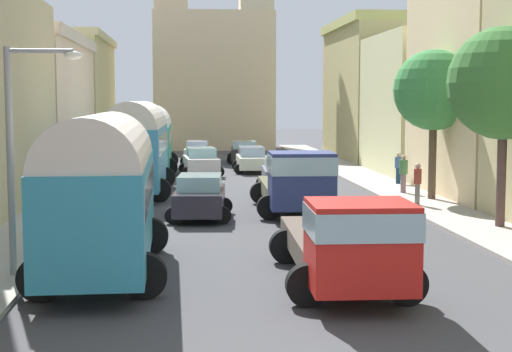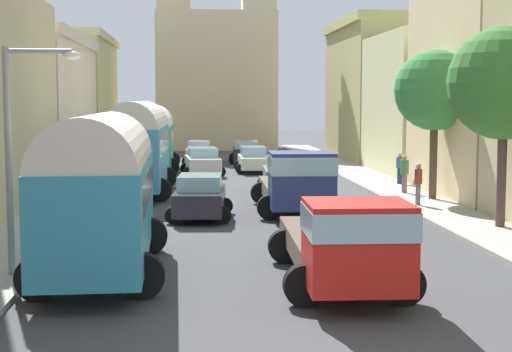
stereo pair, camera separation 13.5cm
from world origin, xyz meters
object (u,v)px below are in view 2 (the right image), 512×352
(car_5, at_px, (200,152))
(car_4, at_px, (202,161))
(parked_bus_1, at_px, (139,143))
(cargo_truck_1, at_px, (297,181))
(pedestrian_1, at_px, (418,182))
(pedestrian_3, at_px, (405,172))
(parked_bus_2, at_px, (151,135))
(car_1, at_px, (253,159))
(streetlamp_near, at_px, (20,139))
(parked_bus_0, at_px, (100,186))
(car_0, at_px, (282,174))
(cargo_truck_0, at_px, (344,240))
(car_3, at_px, (200,197))
(car_2, at_px, (246,152))
(pedestrian_2, at_px, (400,167))

(car_5, bearing_deg, car_4, -89.42)
(parked_bus_1, distance_m, car_5, 16.71)
(cargo_truck_1, relative_size, pedestrian_1, 4.08)
(car_4, xyz_separation_m, pedestrian_3, (8.87, -10.41, 0.25))
(parked_bus_2, bearing_deg, car_4, -38.11)
(parked_bus_2, relative_size, car_5, 1.99)
(parked_bus_1, bearing_deg, pedestrian_1, -26.16)
(car_5, bearing_deg, car_1, -62.56)
(cargo_truck_1, bearing_deg, car_1, 90.92)
(streetlamp_near, bearing_deg, parked_bus_2, 86.63)
(parked_bus_0, bearing_deg, parked_bus_1, 90.49)
(parked_bus_2, distance_m, streetlamp_near, 28.18)
(parked_bus_0, xyz_separation_m, pedestrian_1, (11.16, 10.82, -1.14))
(parked_bus_0, distance_m, car_0, 18.05)
(parked_bus_2, height_order, cargo_truck_0, parked_bus_2)
(car_5, bearing_deg, parked_bus_0, -94.87)
(cargo_truck_1, bearing_deg, car_3, -169.46)
(parked_bus_1, xyz_separation_m, streetlamp_near, (-1.64, -16.85, 1.02))
(parked_bus_1, relative_size, car_3, 2.11)
(parked_bus_2, bearing_deg, pedestrian_3, -47.09)
(car_3, bearing_deg, car_5, 89.39)
(cargo_truck_0, xyz_separation_m, cargo_truck_1, (0.53, 11.73, 0.10))
(cargo_truck_1, height_order, car_1, cargo_truck_1)
(cargo_truck_1, distance_m, car_5, 23.47)
(car_5, bearing_deg, parked_bus_1, -100.14)
(cargo_truck_1, relative_size, car_2, 1.68)
(car_3, relative_size, car_5, 1.00)
(parked_bus_1, height_order, pedestrian_1, parked_bus_1)
(car_5, relative_size, pedestrian_2, 2.46)
(parked_bus_1, relative_size, pedestrian_2, 5.19)
(parked_bus_2, distance_m, car_3, 19.01)
(parked_bus_2, bearing_deg, parked_bus_1, -90.07)
(cargo_truck_1, relative_size, car_4, 1.74)
(pedestrian_1, xyz_separation_m, pedestrian_2, (1.35, 7.74, -0.09))
(parked_bus_1, bearing_deg, cargo_truck_0, -72.75)
(parked_bus_0, height_order, pedestrian_2, parked_bus_0)
(cargo_truck_1, relative_size, pedestrian_3, 3.98)
(parked_bus_2, relative_size, car_3, 1.99)
(car_5, height_order, pedestrian_2, pedestrian_2)
(cargo_truck_0, height_order, car_3, cargo_truck_0)
(parked_bus_1, relative_size, cargo_truck_1, 1.20)
(cargo_truck_1, bearing_deg, cargo_truck_0, -92.58)
(car_4, distance_m, pedestrian_1, 16.67)
(cargo_truck_1, height_order, streetlamp_near, streetlamp_near)
(parked_bus_1, distance_m, car_2, 18.56)
(parked_bus_2, bearing_deg, parked_bus_0, -89.74)
(car_1, distance_m, car_4, 3.38)
(parked_bus_1, xyz_separation_m, car_0, (6.57, 0.44, -1.53))
(pedestrian_2, bearing_deg, cargo_truck_1, -125.14)
(car_5, distance_m, pedestrian_3, 20.00)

